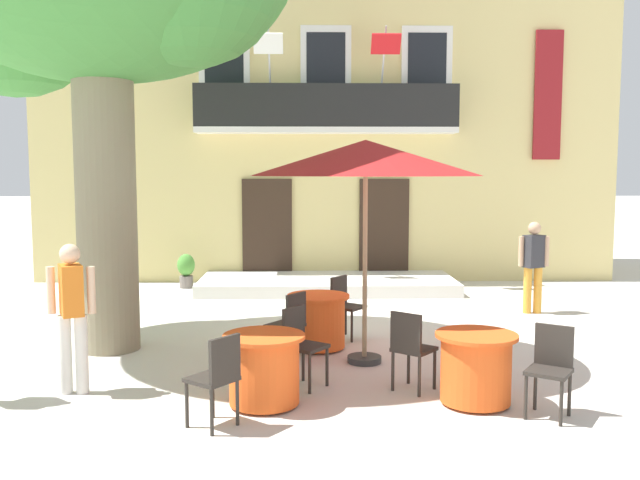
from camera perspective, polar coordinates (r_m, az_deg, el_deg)
ground_plane at (r=10.44m, az=2.97°, el=-7.86°), size 120.00×120.00×0.00m
building_facade at (r=17.17m, az=0.29°, el=10.04°), size 13.00×5.09×7.50m
entrance_step_platform at (r=14.26m, az=0.60°, el=-3.68°), size 5.26×2.11×0.25m
cafe_table_near_tree at (r=7.29m, az=-4.69°, el=-10.69°), size 0.86×0.86×0.76m
cafe_chair_near_tree_0 at (r=6.68m, az=-8.58°, el=-11.04°), size 0.56×0.56×0.91m
cafe_chair_near_tree_1 at (r=7.87m, az=-1.61°, el=-8.41°), size 0.56×0.56×0.91m
cafe_table_middle at (r=9.50m, az=-0.14°, el=-6.79°), size 0.86×0.86×0.76m
cafe_chair_middle_0 at (r=8.84m, az=-2.55°, el=-6.83°), size 0.56×0.56×0.91m
cafe_chair_middle_1 at (r=10.12m, az=2.06°, el=-5.23°), size 0.56×0.56×0.91m
cafe_table_front at (r=7.49m, az=12.89°, el=-10.36°), size 0.86×0.86×0.76m
cafe_chair_front_0 at (r=7.73m, az=7.58°, el=-8.72°), size 0.56×0.56×0.91m
cafe_chair_front_1 at (r=7.32m, az=18.73°, el=-9.80°), size 0.56×0.56×0.91m
cafe_umbrella at (r=8.62m, az=3.84°, el=6.78°), size 2.90×2.90×2.85m
ground_planter_left at (r=14.73m, az=-11.13°, el=-2.40°), size 0.37×0.37×0.72m
pedestrian_near_entrance at (r=8.00m, az=-20.03°, el=-5.48°), size 0.53×0.40×1.67m
pedestrian_by_tree at (r=12.37m, az=17.41°, el=-1.76°), size 0.53×0.35×1.59m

